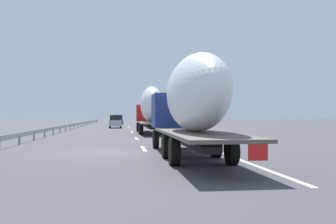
# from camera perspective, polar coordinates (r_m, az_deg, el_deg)

# --- Properties ---
(ground_plane) EXTENTS (260.00, 260.00, 0.00)m
(ground_plane) POSITION_cam_1_polar(r_m,az_deg,el_deg) (59.14, -7.71, -2.34)
(ground_plane) COLOR #424247
(lane_stripe_0) EXTENTS (3.20, 0.20, 0.01)m
(lane_stripe_0) POSITION_cam_1_polar(r_m,az_deg,el_deg) (21.23, -3.73, -5.57)
(lane_stripe_0) COLOR white
(lane_stripe_0) RESTS_ON ground_plane
(lane_stripe_1) EXTENTS (3.20, 0.20, 0.01)m
(lane_stripe_1) POSITION_cam_1_polar(r_m,az_deg,el_deg) (30.34, -4.78, -4.06)
(lane_stripe_1) COLOR white
(lane_stripe_1) RESTS_ON ground_plane
(lane_stripe_2) EXTENTS (3.20, 0.20, 0.01)m
(lane_stripe_2) POSITION_cam_1_polar(r_m,az_deg,el_deg) (42.73, -5.48, -3.03)
(lane_stripe_2) COLOR white
(lane_stripe_2) RESTS_ON ground_plane
(lane_stripe_3) EXTENTS (3.20, 0.20, 0.01)m
(lane_stripe_3) POSITION_cam_1_polar(r_m,az_deg,el_deg) (53.95, -5.84, -2.51)
(lane_stripe_3) COLOR white
(lane_stripe_3) RESTS_ON ground_plane
(lane_stripe_4) EXTENTS (3.20, 0.20, 0.01)m
(lane_stripe_4) POSITION_cam_1_polar(r_m,az_deg,el_deg) (54.82, -5.86, -2.48)
(lane_stripe_4) COLOR white
(lane_stripe_4) RESTS_ON ground_plane
(lane_stripe_5) EXTENTS (3.20, 0.20, 0.01)m
(lane_stripe_5) POSITION_cam_1_polar(r_m,az_deg,el_deg) (61.48, -6.01, -2.27)
(lane_stripe_5) COLOR white
(lane_stripe_5) RESTS_ON ground_plane
(lane_stripe_6) EXTENTS (3.20, 0.20, 0.01)m
(lane_stripe_6) POSITION_cam_1_polar(r_m,az_deg,el_deg) (81.10, -6.30, -1.85)
(lane_stripe_6) COLOR white
(lane_stripe_6) RESTS_ON ground_plane
(edge_line_right) EXTENTS (110.00, 0.20, 0.01)m
(edge_line_right) POSITION_cam_1_polar(r_m,az_deg,el_deg) (64.33, -2.76, -2.20)
(edge_line_right) COLOR white
(edge_line_right) RESTS_ON ground_plane
(truck_lead) EXTENTS (14.17, 2.55, 4.78)m
(truck_lead) POSITION_cam_1_polar(r_m,az_deg,el_deg) (38.79, -2.64, 0.63)
(truck_lead) COLOR #B21919
(truck_lead) RESTS_ON ground_plane
(truck_trailing) EXTENTS (13.96, 2.55, 4.38)m
(truck_trailing) POSITION_cam_1_polar(r_m,az_deg,el_deg) (16.67, 3.47, 1.64)
(truck_trailing) COLOR navy
(truck_trailing) RESTS_ON ground_plane
(car_white_van) EXTENTS (4.08, 1.82, 1.98)m
(car_white_van) POSITION_cam_1_polar(r_m,az_deg,el_deg) (106.95, -7.35, -1.01)
(car_white_van) COLOR white
(car_white_van) RESTS_ON ground_plane
(car_blue_sedan) EXTENTS (4.54, 1.81, 1.99)m
(car_blue_sedan) POSITION_cam_1_polar(r_m,az_deg,el_deg) (81.19, -7.51, -1.15)
(car_blue_sedan) COLOR #28479E
(car_blue_sedan) RESTS_ON ground_plane
(car_black_suv) EXTENTS (4.58, 1.73, 1.78)m
(car_black_suv) POSITION_cam_1_polar(r_m,az_deg,el_deg) (94.55, -7.66, -1.11)
(car_black_suv) COLOR black
(car_black_suv) RESTS_ON ground_plane
(car_silver_hatch) EXTENTS (4.66, 1.82, 1.93)m
(car_silver_hatch) POSITION_cam_1_polar(r_m,az_deg,el_deg) (56.97, -8.00, -1.44)
(car_silver_hatch) COLOR #ADB2B7
(car_silver_hatch) RESTS_ON ground_plane
(road_sign) EXTENTS (0.10, 0.90, 3.35)m
(road_sign) POSITION_cam_1_polar(r_m,az_deg,el_deg) (62.74, -1.55, -0.13)
(road_sign) COLOR gray
(road_sign) RESTS_ON ground_plane
(tree_0) EXTENTS (3.54, 3.54, 5.92)m
(tree_0) POSITION_cam_1_polar(r_m,az_deg,el_deg) (57.28, 2.42, 1.27)
(tree_0) COLOR #472D19
(tree_0) RESTS_ON ground_plane
(tree_1) EXTENTS (3.35, 3.35, 6.59)m
(tree_1) POSITION_cam_1_polar(r_m,az_deg,el_deg) (61.86, 3.73, 1.69)
(tree_1) COLOR #472D19
(tree_1) RESTS_ON ground_plane
(tree_2) EXTENTS (2.42, 2.42, 6.83)m
(tree_2) POSITION_cam_1_polar(r_m,az_deg,el_deg) (68.22, 3.67, 1.49)
(tree_2) COLOR #472D19
(tree_2) RESTS_ON ground_plane
(guardrail_median) EXTENTS (94.00, 0.10, 0.76)m
(guardrail_median) POSITION_cam_1_polar(r_m,az_deg,el_deg) (62.46, -13.19, -1.70)
(guardrail_median) COLOR #9EA0A5
(guardrail_median) RESTS_ON ground_plane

